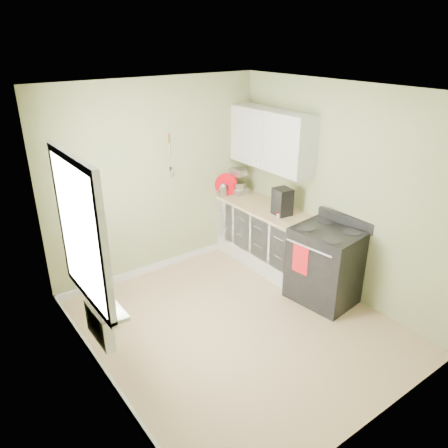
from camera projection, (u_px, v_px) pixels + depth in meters
floor at (237, 327)px, 5.19m from camera, size 3.20×3.60×0.02m
ceiling at (241, 89)px, 4.09m from camera, size 3.20×3.60×0.02m
wall_back at (157, 180)px, 5.98m from camera, size 3.20×0.02×2.70m
wall_left at (92, 266)px, 3.77m from camera, size 0.02×3.60×2.70m
wall_right at (339, 192)px, 5.51m from camera, size 0.02×3.60×2.70m
base_cabinets at (265, 236)px, 6.45m from camera, size 0.60×1.60×0.87m
countertop at (266, 208)px, 6.26m from camera, size 0.64×1.60×0.04m
upper_cabinets at (271, 139)px, 6.02m from camera, size 0.35×1.40×0.80m
window at (80, 233)px, 3.92m from camera, size 0.06×1.14×1.44m
window_sill at (97, 293)px, 4.23m from camera, size 0.18×1.14×0.04m
radiator at (99, 325)px, 4.31m from camera, size 0.12×0.50×0.35m
wall_utensils at (170, 163)px, 5.98m from camera, size 0.02×0.14×0.58m
stove at (326, 265)px, 5.54m from camera, size 0.79×0.88×1.11m
stand_mixer at (236, 181)px, 6.74m from camera, size 0.26×0.39×0.45m
kettle at (223, 190)px, 6.61m from camera, size 0.20×0.12×0.21m
coffee_maker at (282, 202)px, 5.91m from camera, size 0.24×0.26×0.37m
red_tray at (226, 185)px, 6.62m from camera, size 0.35×0.18×0.35m
jar at (279, 215)px, 5.88m from camera, size 0.07×0.07×0.07m
plant_a at (108, 293)px, 3.96m from camera, size 0.15×0.17×0.27m
plant_b at (94, 275)px, 4.20m from camera, size 0.21×0.22×0.31m
plant_c at (80, 259)px, 4.48m from camera, size 0.19×0.19×0.33m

